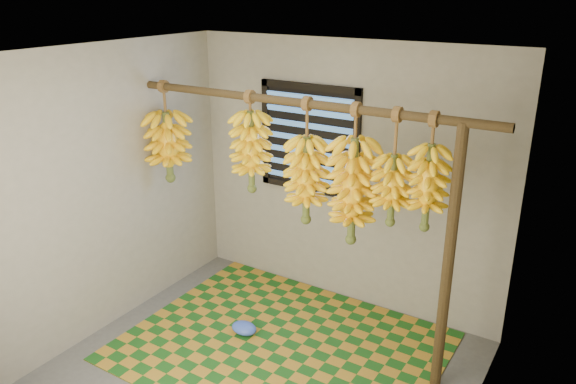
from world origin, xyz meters
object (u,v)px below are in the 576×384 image
Objects in this scene: support_post at (448,265)px; banana_bunch_b at (251,152)px; plastic_bag at (244,328)px; woven_mat at (281,346)px; banana_bunch_e at (353,191)px; banana_bunch_f at (428,188)px; banana_bunch_c at (306,180)px; banana_bunch_d at (392,190)px; banana_bunch_a at (168,147)px.

support_post is 2.44× the size of banana_bunch_b.
support_post is at bearing 7.98° from plastic_bag.
woven_mat is 1.49m from banana_bunch_e.
support_post is at bearing 0.00° from banana_bunch_f.
plastic_bag is at bearing -165.39° from banana_bunch_e.
banana_bunch_e is (0.39, 0.00, -0.02)m from banana_bunch_c.
banana_bunch_e reaches higher than support_post.
banana_bunch_b is 1.20m from banana_bunch_d.
banana_bunch_d reaches higher than woven_mat.
banana_bunch_b is 0.78× the size of banana_bunch_e.
banana_bunch_d and banana_bunch_f have the same top height.
woven_mat is 2.93× the size of banana_bunch_d.
banana_bunch_c is 0.95m from banana_bunch_f.
banana_bunch_e and banana_bunch_f have the same top height.
plastic_bag is 0.28× the size of banana_bunch_d.
banana_bunch_a is 2.10m from banana_bunch_d.
banana_bunch_f is (1.45, -0.00, -0.03)m from banana_bunch_b.
banana_bunch_c is 1.19× the size of banana_bunch_f.
support_post is at bearing 0.00° from banana_bunch_e.
plastic_bag is 2.05m from banana_bunch_f.
banana_bunch_f is at bearing 0.00° from banana_bunch_a.
plastic_bag is 1.84m from banana_bunch_d.
banana_bunch_a is 1.05× the size of banana_bunch_d.
support_post is 0.81× the size of woven_mat.
plastic_bag is at bearing -172.02° from support_post.
banana_bunch_d is at bearing -180.00° from support_post.
woven_mat is 0.37m from plastic_bag.
banana_bunch_a is 1.41m from banana_bunch_c.
woven_mat is 1.62m from banana_bunch_b.
banana_bunch_b is (0.90, 0.00, 0.09)m from banana_bunch_a.
banana_bunch_a is 1.08× the size of banana_bunch_b.
banana_bunch_c is (-1.13, 0.00, 0.41)m from support_post.
banana_bunch_d is at bearing -0.00° from banana_bunch_c.
banana_bunch_c is at bearing 0.00° from banana_bunch_a.
banana_bunch_d is (1.20, -0.00, -0.09)m from banana_bunch_b.
banana_bunch_c reaches higher than woven_mat.
banana_bunch_a is 0.84× the size of banana_bunch_e.
banana_bunch_f reaches higher than support_post.
banana_bunch_b is at bearing 152.79° from woven_mat.
banana_bunch_a is at bearing -180.00° from support_post.
support_post is at bearing 9.69° from woven_mat.
banana_bunch_d reaches higher than support_post.
woven_mat is at bearing -170.31° from support_post.
banana_bunch_a is 2.35m from banana_bunch_f.
support_post is 1.89× the size of banana_bunch_e.
banana_bunch_b is 0.99× the size of banana_bunch_f.
banana_bunch_b is (-0.04, 0.22, 1.50)m from plastic_bag.
banana_bunch_c and banana_bunch_f have the same top height.
banana_bunch_a and banana_bunch_d have the same top height.
support_post is 2.58m from banana_bunch_a.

